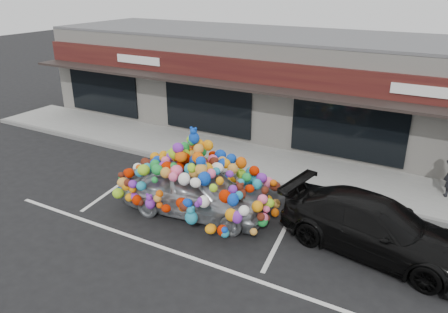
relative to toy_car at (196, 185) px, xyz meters
The scene contains 9 objects.
ground 0.99m from the toy_car, 116.39° to the left, with size 90.00×90.00×0.00m, color black.
shop_building 8.84m from the toy_car, 91.00° to the left, with size 24.00×7.20×4.31m.
sidewalk 4.39m from the toy_car, 92.03° to the left, with size 26.00×3.00×0.15m, color gray.
kerb 2.94m from the toy_car, 93.12° to the left, with size 26.00×0.18×0.16m, color slate.
parking_stripe_left 3.51m from the toy_car, behind, with size 0.12×4.40×0.01m, color silver.
parking_stripe_mid 2.85m from the toy_car, 10.87° to the left, with size 0.12×4.40×0.01m, color silver.
lane_line 2.87m from the toy_car, 47.16° to the right, with size 14.00×0.12×0.01m, color silver.
toy_car is the anchor object (origin of this frame).
black_sedan 5.05m from the toy_car, ahead, with size 4.86×1.98×1.41m, color black.
Camera 1 is at (6.54, -9.88, 6.49)m, focal length 35.00 mm.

